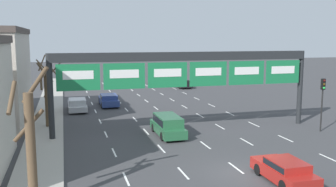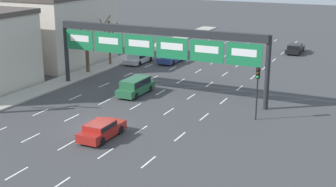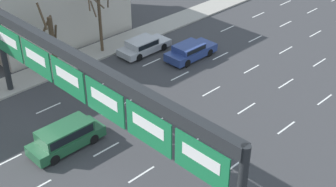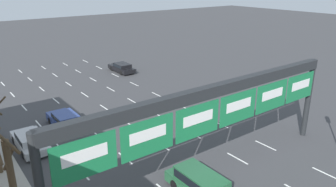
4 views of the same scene
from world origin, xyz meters
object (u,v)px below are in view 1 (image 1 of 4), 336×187
(car_red, at_px, (285,170))
(tree_bare_closest, at_px, (49,83))
(car_silver, at_px, (77,104))
(tree_bare_second, at_px, (47,97))
(tree_bare_third, at_px, (30,142))
(traffic_light_near_gantry, at_px, (323,94))
(car_blue, at_px, (109,100))
(car_black, at_px, (182,83))
(suv_green, at_px, (168,124))
(sign_gantry, at_px, (187,66))

(car_red, distance_m, tree_bare_closest, 24.63)
(car_silver, height_order, tree_bare_closest, tree_bare_closest)
(tree_bare_second, relative_size, tree_bare_third, 0.88)
(traffic_light_near_gantry, height_order, tree_bare_closest, tree_bare_closest)
(car_blue, relative_size, car_black, 0.97)
(suv_green, relative_size, traffic_light_near_gantry, 1.09)
(suv_green, distance_m, traffic_light_near_gantry, 12.95)
(car_black, bearing_deg, sign_gantry, -107.01)
(tree_bare_third, bearing_deg, traffic_light_near_gantry, 21.76)
(car_blue, bearing_deg, sign_gantry, -70.35)
(car_silver, bearing_deg, car_red, -67.13)
(suv_green, distance_m, tree_bare_closest, 13.70)
(car_blue, height_order, traffic_light_near_gantry, traffic_light_near_gantry)
(sign_gantry, xyz_separation_m, tree_bare_third, (-11.22, -11.78, -2.27))
(car_silver, bearing_deg, tree_bare_closest, -136.80)
(car_red, relative_size, car_blue, 0.90)
(car_blue, relative_size, traffic_light_near_gantry, 1.06)
(traffic_light_near_gantry, xyz_separation_m, tree_bare_third, (-21.89, -8.74, -0.03))
(car_black, xyz_separation_m, tree_bare_closest, (-19.22, -17.61, 2.63))
(tree_bare_third, bearing_deg, sign_gantry, 46.42)
(suv_green, relative_size, car_red, 1.14)
(car_black, height_order, tree_bare_closest, tree_bare_closest)
(car_silver, distance_m, tree_bare_second, 7.90)
(tree_bare_closest, xyz_separation_m, tree_bare_third, (-0.14, -20.80, -0.18))
(sign_gantry, relative_size, suv_green, 4.53)
(car_red, bearing_deg, car_black, 80.22)
(suv_green, relative_size, tree_bare_closest, 0.81)
(sign_gantry, bearing_deg, tree_bare_closest, 140.86)
(car_blue, distance_m, tree_bare_second, 11.36)
(suv_green, distance_m, tree_bare_second, 10.79)
(tree_bare_closest, bearing_deg, car_silver, 43.20)
(car_blue, relative_size, tree_bare_second, 0.84)
(suv_green, xyz_separation_m, car_blue, (-2.98, 14.46, -0.18))
(sign_gantry, xyz_separation_m, car_red, (1.49, -12.00, -4.71))
(car_black, bearing_deg, tree_bare_closest, -137.51)
(car_blue, xyz_separation_m, tree_bare_third, (-6.36, -25.40, 2.40))
(tree_bare_closest, bearing_deg, tree_bare_second, -91.01)
(sign_gantry, height_order, car_red, sign_gantry)
(car_silver, xyz_separation_m, car_black, (16.57, 15.12, -0.02))
(car_red, bearing_deg, tree_bare_second, 127.71)
(tree_bare_closest, distance_m, tree_bare_second, 4.70)
(car_blue, bearing_deg, tree_bare_third, -104.05)
(tree_bare_third, bearing_deg, tree_bare_second, 89.80)
(suv_green, bearing_deg, car_red, -73.18)
(suv_green, distance_m, tree_bare_third, 14.55)
(car_blue, bearing_deg, tree_bare_second, -124.26)
(traffic_light_near_gantry, distance_m, tree_bare_second, 23.06)
(tree_bare_closest, bearing_deg, traffic_light_near_gantry, -29.01)
(suv_green, xyz_separation_m, tree_bare_closest, (-9.20, 9.87, 2.41))
(car_red, xyz_separation_m, car_silver, (-9.91, 23.51, 0.02))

